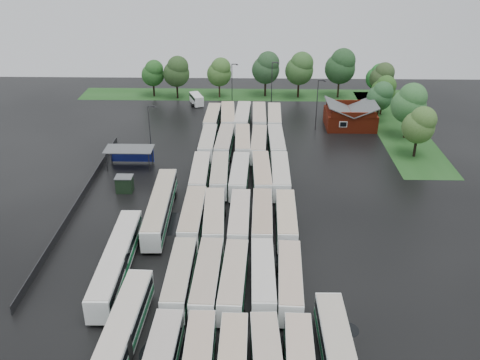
{
  "coord_description": "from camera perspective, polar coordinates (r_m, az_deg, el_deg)",
  "views": [
    {
      "loc": [
        3.67,
        -62.13,
        38.78
      ],
      "look_at": [
        2.0,
        12.0,
        2.5
      ],
      "focal_mm": 40.0,
      "sensor_mm": 36.0,
      "label": 1
    }
  ],
  "objects": [
    {
      "name": "bus_r3c0",
      "position": [
        85.8,
        -4.27,
        0.55
      ],
      "size": [
        2.86,
        12.54,
        3.48
      ],
      "rotation": [
        0.0,
        0.0,
        0.02
      ],
      "color": "white",
      "rests_on": "ground"
    },
    {
      "name": "tree_north_2",
      "position": [
        129.28,
        -2.17,
        11.46
      ],
      "size": [
        5.82,
        5.82,
        9.65
      ],
      "color": "#3B261B",
      "rests_on": "ground"
    },
    {
      "name": "lamp_post_back_e",
      "position": [
        122.44,
        3.48,
        10.49
      ],
      "size": [
        1.59,
        0.31,
        10.33
      ],
      "color": "#2D2D30",
      "rests_on": "ground"
    },
    {
      "name": "bus_r3c4",
      "position": [
        85.41,
        4.32,
        0.47
      ],
      "size": [
        2.87,
        12.98,
        3.61
      ],
      "rotation": [
        0.0,
        0.0,
        -0.01
      ],
      "color": "white",
      "rests_on": "ground"
    },
    {
      "name": "bus_r4c2",
      "position": [
        97.92,
        0.28,
        3.96
      ],
      "size": [
        2.9,
        12.58,
        3.49
      ],
      "rotation": [
        0.0,
        0.0,
        0.02
      ],
      "color": "white",
      "rests_on": "ground"
    },
    {
      "name": "lamp_post_nw",
      "position": [
        95.36,
        -9.54,
        5.44
      ],
      "size": [
        1.53,
        0.3,
        9.92
      ],
      "color": "#2D2D30",
      "rests_on": "ground"
    },
    {
      "name": "minibus",
      "position": [
        125.45,
        -4.66,
        8.62
      ],
      "size": [
        3.79,
        5.87,
        2.41
      ],
      "rotation": [
        0.0,
        0.0,
        0.35
      ],
      "color": "white",
      "rests_on": "ground"
    },
    {
      "name": "tree_east_3",
      "position": [
        121.04,
        15.12,
        9.3
      ],
      "size": [
        5.33,
        5.33,
        8.82
      ],
      "color": "black",
      "rests_on": "ground"
    },
    {
      "name": "tree_east_0",
      "position": [
        99.94,
        18.65,
        5.61
      ],
      "size": [
        5.78,
        5.77,
        9.56
      ],
      "color": "black",
      "rests_on": "ground"
    },
    {
      "name": "bus_r1c2",
      "position": [
        61.65,
        -0.68,
        -10.63
      ],
      "size": [
        3.24,
        12.78,
        3.53
      ],
      "rotation": [
        0.0,
        0.0,
        -0.04
      ],
      "color": "white",
      "rests_on": "ground"
    },
    {
      "name": "brick_building",
      "position": [
        113.05,
        11.65,
        6.47
      ],
      "size": [
        10.07,
        8.6,
        5.39
      ],
      "color": "maroon",
      "rests_on": "ground"
    },
    {
      "name": "bus_r5c0",
      "position": [
        110.44,
        -2.96,
        6.52
      ],
      "size": [
        2.92,
        12.4,
        3.44
      ],
      "rotation": [
        0.0,
        0.0,
        -0.02
      ],
      "color": "white",
      "rests_on": "ground"
    },
    {
      "name": "bus_r1c3",
      "position": [
        62.04,
        2.46,
        -10.42
      ],
      "size": [
        2.74,
        12.52,
        3.48
      ],
      "rotation": [
        0.0,
        0.0,
        0.01
      ],
      "color": "white",
      "rests_on": "ground"
    },
    {
      "name": "bus_r5c3",
      "position": [
        110.64,
        2.06,
        6.61
      ],
      "size": [
        2.74,
        12.75,
        3.55
      ],
      "rotation": [
        0.0,
        0.0,
        -0.0
      ],
      "color": "white",
      "rests_on": "ground"
    },
    {
      "name": "bus_r3c1",
      "position": [
        85.63,
        -2.18,
        0.54
      ],
      "size": [
        2.89,
        12.49,
        3.46
      ],
      "rotation": [
        0.0,
        0.0,
        0.02
      ],
      "color": "white",
      "rests_on": "ground"
    },
    {
      "name": "tree_east_4",
      "position": [
        130.12,
        14.97,
        10.62
      ],
      "size": [
        5.66,
        5.66,
        9.37
      ],
      "color": "#312517",
      "rests_on": "ground"
    },
    {
      "name": "puddle_2",
      "position": [
        76.48,
        -7.47,
        -4.64
      ],
      "size": [
        6.44,
        6.44,
        0.01
      ],
      "primitive_type": "cylinder",
      "color": "black",
      "rests_on": "ground"
    },
    {
      "name": "grass_strip_east",
      "position": [
        115.91,
        16.46,
        5.43
      ],
      "size": [
        10.0,
        50.0,
        0.01
      ],
      "primitive_type": "cube",
      "color": "#1E4B19",
      "rests_on": "ground"
    },
    {
      "name": "tree_east_2",
      "position": [
        116.61,
        14.77,
        8.68
      ],
      "size": [
        5.29,
        5.26,
        8.7
      ],
      "color": "black",
      "rests_on": "ground"
    },
    {
      "name": "tree_north_6",
      "position": [
        131.48,
        14.52,
        10.65
      ],
      "size": [
        5.3,
        5.28,
        8.75
      ],
      "color": "#382613",
      "rests_on": "ground"
    },
    {
      "name": "puddle_1",
      "position": [
        57.15,
        6.05,
        -16.84
      ],
      "size": [
        3.36,
        3.36,
        0.01
      ],
      "primitive_type": "cylinder",
      "color": "black",
      "rests_on": "ground"
    },
    {
      "name": "bus_r4c1",
      "position": [
        97.92,
        -1.66,
        3.95
      ],
      "size": [
        3.2,
        12.69,
        3.5
      ],
      "rotation": [
        0.0,
        0.0,
        -0.04
      ],
      "color": "white",
      "rests_on": "ground"
    },
    {
      "name": "bus_r2c0",
      "position": [
        73.77,
        -5.06,
        -3.95
      ],
      "size": [
        2.84,
        13.08,
        3.64
      ],
      "rotation": [
        0.0,
        0.0,
        -0.0
      ],
      "color": "white",
      "rests_on": "ground"
    },
    {
      "name": "puddle_4",
      "position": [
        59.28,
        11.35,
        -15.42
      ],
      "size": [
        2.52,
        2.52,
        0.01
      ],
      "primitive_type": "cylinder",
      "color": "black",
      "rests_on": "ground"
    },
    {
      "name": "bus_r1c1",
      "position": [
        61.84,
        -3.51,
        -10.5
      ],
      "size": [
        3.07,
        13.01,
        3.6
      ],
      "rotation": [
        0.0,
        0.0,
        -0.02
      ],
      "color": "white",
      "rests_on": "ground"
    },
    {
      "name": "lamp_post_back_w",
      "position": [
        122.58,
        -0.8,
        10.42
      ],
      "size": [
        1.52,
        0.3,
        9.85
      ],
      "color": "#2D2D30",
      "rests_on": "ground"
    },
    {
      "name": "artic_bus_west_c",
      "position": [
        66.35,
        -13.01,
        -8.38
      ],
      "size": [
        2.98,
        19.37,
        3.59
      ],
      "rotation": [
        0.0,
        0.0,
        0.01
      ],
      "color": "white",
      "rests_on": "ground"
    },
    {
      "name": "puddle_3",
      "position": [
        69.54,
        3.59,
        -7.88
      ],
      "size": [
        4.07,
        4.07,
        0.01
      ],
      "primitive_type": "cylinder",
      "color": "black",
      "rests_on": "ground"
    },
    {
      "name": "tree_north_3",
      "position": [
        129.94,
        2.84,
        11.9
      ],
      "size": [
        6.6,
        6.6,
        10.93
      ],
      "color": "black",
      "rests_on": "ground"
    },
    {
      "name": "west_fence",
      "position": [
        83.94,
        -16.83,
        -2.2
      ],
      "size": [
        0.1,
        50.0,
        1.2
      ],
      "primitive_type": "cube",
      "color": "#2D2D30",
      "rests_on": "ground"
    },
    {
      "name": "tree_north_5",
      "position": [
        130.88,
        10.73,
        11.86
      ],
      "size": [
        7.17,
        7.17,
        11.88
      ],
      "color": "black",
      "rests_on": "ground"
    },
    {
      "name": "bus_r5c4",
      "position": [
        110.48,
        3.68,
        6.53
      ],
      "size": [
        2.97,
        12.59,
        3.49
      ],
      "rotation": [
        0.0,
        0.0,
        -0.03
      ],
      "color": "white",
      "rests_on": "ground"
    },
    {
      "name": "tree_north_4",
      "position": [
        129.5,
        6.43,
        11.77
      ],
      "size": [
        6.69,
        6.69,
        11.08
      ],
      "color": "black",
      "rests_on": "ground"
    },
    {
      "name": "bus_r1c0",
      "position": [
        62.42,
        -6.44,
        -10.3
      ],
      "size": [
        2.77,
        12.64,
        3.51
      ],
      "rotation": [
        0.0,
        0.0,
        -0.01
      ],
      "color": "white",
      "rests_on": "ground"
    },
    {
      "name": "bus_r4c0",
      "position": [
        98.19,
        -3.43,
        3.96
      ],
      "size": [
        2.74,
        12.43,
        3.45
      ],
      "rotation": [
        0.0,
        0.0,
        -0.01
      ],
      "color": "white",
      "rests_on": "ground"
    },
    {
      "name": "ground",
      "position": [
        73.33,
        -1.78,
        -5.87
      ],
      "size": [
        160.0,
        160.0,
        0.0
      ],
      "primitive_type": "plane",
      "color": "black",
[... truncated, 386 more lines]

